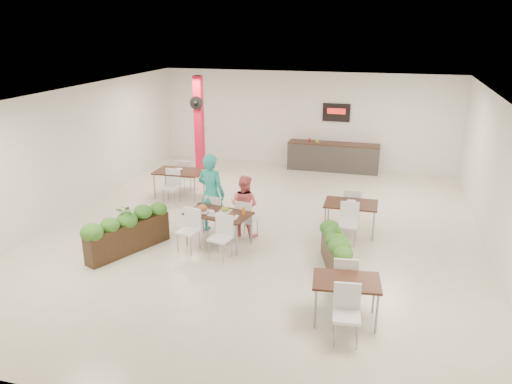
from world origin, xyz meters
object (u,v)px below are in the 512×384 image
red_column (199,126)px  side_table_a (179,175)px  service_counter (333,156)px  side_table_c (346,287)px  planter_left (128,229)px  planter_right (335,249)px  diner_man (211,193)px  diner_woman (244,206)px  side_table_b (351,208)px  main_table (218,217)px

red_column → side_table_a: (0.10, -1.90, -1.00)m
service_counter → side_table_c: (1.28, -8.91, 0.12)m
planter_left → planter_right: 4.40m
service_counter → diner_man: (-2.14, -5.93, 0.46)m
diner_woman → side_table_b: diner_woman is taller
red_column → side_table_c: size_ratio=1.93×
service_counter → planter_left: size_ratio=1.54×
side_table_a → side_table_c: 7.30m
service_counter → red_column: bearing=-155.0°
planter_right → side_table_c: (0.37, -1.71, 0.13)m
red_column → side_table_b: size_ratio=1.97×
planter_left → planter_right: size_ratio=1.11×
service_counter → side_table_c: 9.00m
side_table_b → side_table_c: bearing=-86.8°
red_column → diner_woman: 4.94m
diner_woman → side_table_a: (-2.57, 2.16, -0.08)m
diner_man → planter_right: bearing=169.5°
planter_right → side_table_c: size_ratio=1.06×
side_table_b → side_table_c: same height
planter_left → service_counter: bearing=65.0°
red_column → side_table_c: bearing=-53.2°
planter_right → side_table_b: bearing=86.7°
diner_man → side_table_b: 3.27m
main_table → planter_left: planter_left is taller
planter_right → side_table_a: 5.91m
red_column → planter_left: (0.51, -5.60, -1.12)m
service_counter → planter_right: bearing=-82.8°
diner_man → side_table_b: (3.17, 0.74, -0.32)m
red_column → planter_right: (4.91, -5.33, -1.15)m
side_table_a → side_table_c: bearing=-46.2°
service_counter → diner_man: size_ratio=1.58×
side_table_a → planter_left: bearing=-85.0°
service_counter → side_table_a: service_counter is taller
main_table → planter_left: bearing=-153.0°
planter_right → main_table: bearing=167.0°
planter_right → side_table_b: planter_right is taller
red_column → main_table: (2.25, -4.72, -1.01)m
service_counter → diner_man: bearing=-109.8°
service_counter → side_table_b: size_ratio=1.85×
diner_man → side_table_b: size_ratio=1.17×
red_column → side_table_a: 2.15m
service_counter → planter_right: service_counter is taller
main_table → side_table_a: same height
planter_right → side_table_a: planter_right is taller
red_column → service_counter: (4.00, 1.86, -1.15)m
service_counter → planter_left: bearing=-115.0°
planter_left → main_table: bearing=27.0°
service_counter → side_table_b: service_counter is taller
planter_left → side_table_c: bearing=-16.9°
main_table → side_table_c: same height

